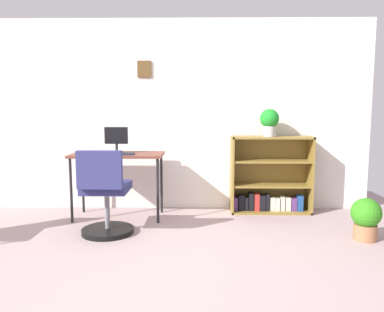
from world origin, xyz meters
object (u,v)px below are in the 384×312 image
keyboard (115,154)px  bookshelf_low (270,179)px  office_chair (105,199)px  potted_plant_on_shelf (269,121)px  desk (118,159)px  monitor (116,140)px  potted_plant_floor (366,217)px

keyboard → bookshelf_low: bearing=12.8°
office_chair → potted_plant_on_shelf: bearing=26.4°
desk → potted_plant_on_shelf: bearing=7.6°
keyboard → bookshelf_low: (1.79, 0.41, -0.36)m
monitor → bookshelf_low: monitor is taller
office_chair → bookshelf_low: (1.78, 0.93, 0.03)m
monitor → keyboard: bearing=-83.0°
bookshelf_low → potted_plant_floor: size_ratio=2.35×
keyboard → office_chair: (0.00, -0.52, -0.38)m
keyboard → bookshelf_low: size_ratio=0.43×
monitor → keyboard: 0.21m
bookshelf_low → potted_plant_floor: bookshelf_low is taller
potted_plant_on_shelf → potted_plant_floor: bearing=-51.7°
bookshelf_low → keyboard: bearing=-167.2°
potted_plant_on_shelf → office_chair: bearing=-153.6°
desk → potted_plant_floor: size_ratio=2.53×
monitor → potted_plant_floor: 2.73m
desk → monitor: (-0.02, 0.04, 0.22)m
desk → potted_plant_on_shelf: 1.82m
desk → potted_plant_floor: desk is taller
desk → potted_plant_on_shelf: potted_plant_on_shelf is taller
potted_plant_on_shelf → potted_plant_floor: (0.76, -0.96, -0.89)m
potted_plant_floor → potted_plant_on_shelf: bearing=128.3°
keyboard → monitor: bearing=97.0°
office_chair → potted_plant_floor: (2.51, -0.09, -0.15)m
keyboard → potted_plant_floor: bearing=-13.7°
monitor → potted_plant_on_shelf: 1.80m
monitor → office_chair: (0.02, -0.68, -0.53)m
monitor → keyboard: monitor is taller
office_chair → potted_plant_on_shelf: potted_plant_on_shelf is taller
monitor → office_chair: 0.86m
potted_plant_on_shelf → desk: bearing=-172.4°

